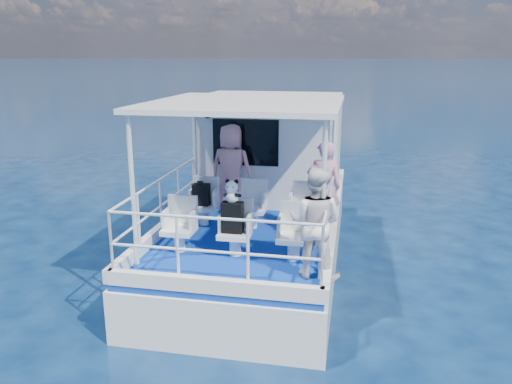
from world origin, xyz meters
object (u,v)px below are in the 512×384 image
passenger_port_fwd (231,169)px  passenger_stbd_aft (315,223)px  backpack_center (232,217)px  panda (232,191)px

passenger_port_fwd → passenger_stbd_aft: 3.24m
backpack_center → panda: (-0.00, 0.00, 0.41)m
passenger_stbd_aft → panda: passenger_stbd_aft is taller
passenger_port_fwd → backpack_center: (0.55, -2.18, -0.25)m
passenger_stbd_aft → backpack_center: size_ratio=3.30×
passenger_port_fwd → passenger_stbd_aft: (1.83, -2.67, -0.09)m
passenger_port_fwd → panda: size_ratio=4.91×
passenger_port_fwd → passenger_stbd_aft: passenger_port_fwd is taller
backpack_center → panda: size_ratio=1.33×
passenger_port_fwd → backpack_center: passenger_port_fwd is taller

